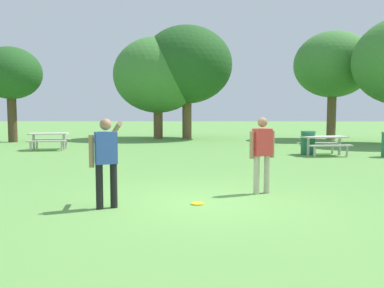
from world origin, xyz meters
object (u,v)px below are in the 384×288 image
at_px(person_thrower, 106,156).
at_px(picnic_table_far, 49,138).
at_px(frisbee, 198,204).
at_px(tree_slender_mid, 333,65).
at_px(trash_can_further_along, 308,143).
at_px(picnic_table_near, 324,141).
at_px(person_catcher, 262,150).
at_px(tree_tall_left, 11,74).
at_px(tree_far_right, 187,65).
at_px(tree_broad_center, 158,75).

height_order(person_thrower, picnic_table_far, person_thrower).
bearing_deg(frisbee, tree_slender_mid, 64.66).
bearing_deg(trash_can_further_along, picnic_table_far, 171.08).
bearing_deg(picnic_table_near, picnic_table_far, 170.26).
xyz_separation_m(person_catcher, picnic_table_near, (3.65, 7.42, -0.38)).
xyz_separation_m(tree_tall_left, tree_far_right, (9.84, 3.08, 0.81)).
bearing_deg(person_thrower, picnic_table_near, 52.69).
relative_size(person_catcher, tree_far_right, 0.23).
xyz_separation_m(picnic_table_far, tree_slender_mid, (15.11, 6.99, 4.03)).
distance_m(picnic_table_near, tree_tall_left, 17.24).
height_order(tree_tall_left, tree_slender_mid, tree_slender_mid).
bearing_deg(tree_far_right, picnic_table_far, -128.91).
xyz_separation_m(person_thrower, tree_broad_center, (-0.95, 18.33, 3.07)).
height_order(person_catcher, frisbee, person_catcher).
distance_m(person_catcher, tree_far_right, 17.52).
relative_size(person_thrower, picnic_table_near, 0.86).
relative_size(picnic_table_near, tree_far_right, 0.27).
bearing_deg(tree_broad_center, picnic_table_far, -119.34).
bearing_deg(person_catcher, picnic_table_far, 130.97).
bearing_deg(person_thrower, tree_tall_left, 120.38).
height_order(frisbee, tree_slender_mid, tree_slender_mid).
distance_m(person_thrower, tree_far_right, 18.73).
height_order(person_catcher, tree_slender_mid, tree_slender_mid).
height_order(trash_can_further_along, tree_broad_center, tree_broad_center).
distance_m(tree_broad_center, tree_far_right, 1.96).
xyz_separation_m(picnic_table_near, trash_can_further_along, (-0.57, 0.26, -0.08)).
bearing_deg(person_catcher, person_thrower, -156.04).
bearing_deg(tree_slender_mid, trash_can_further_along, -113.54).
xyz_separation_m(person_catcher, tree_tall_left, (-11.98, 13.91, 2.91)).
height_order(picnic_table_far, tree_tall_left, tree_tall_left).
distance_m(person_thrower, picnic_table_near, 11.03).
relative_size(tree_broad_center, tree_far_right, 0.90).
height_order(frisbee, tree_tall_left, tree_tall_left).
bearing_deg(picnic_table_far, tree_slender_mid, 24.83).
relative_size(tree_tall_left, tree_far_right, 0.75).
height_order(person_catcher, trash_can_further_along, person_catcher).
relative_size(frisbee, trash_can_further_along, 0.27).
height_order(picnic_table_far, tree_far_right, tree_far_right).
xyz_separation_m(picnic_table_near, tree_far_right, (-5.79, 9.57, 4.10)).
bearing_deg(trash_can_further_along, picnic_table_near, -24.84).
relative_size(person_thrower, tree_far_right, 0.23).
distance_m(picnic_table_far, tree_slender_mid, 17.13).
bearing_deg(frisbee, tree_far_right, 92.43).
distance_m(trash_can_further_along, tree_broad_center, 12.20).
bearing_deg(tree_tall_left, tree_far_right, 17.36).
relative_size(person_catcher, trash_can_further_along, 1.71).
xyz_separation_m(person_catcher, tree_broad_center, (-3.99, 16.98, 3.09)).
xyz_separation_m(picnic_table_near, picnic_table_far, (-11.86, 2.04, 0.00)).
distance_m(tree_tall_left, tree_far_right, 10.34).
relative_size(trash_can_further_along, tree_broad_center, 0.15).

